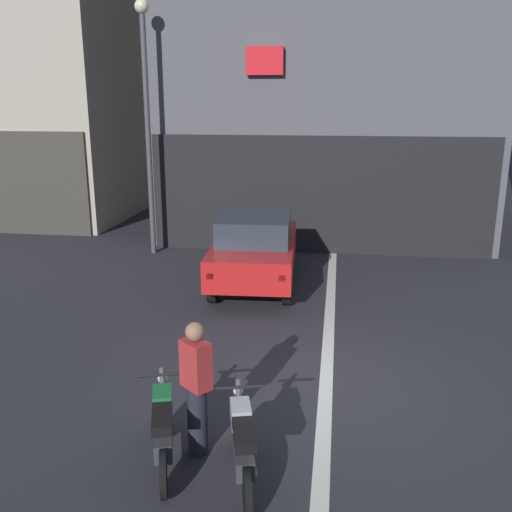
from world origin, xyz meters
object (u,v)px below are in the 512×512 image
object	(u,v)px
street_lamp	(147,104)
motorcycle_silver_row_left_mid	(242,443)
car_red_crossing_near	(255,247)
motorcycle_green_row_leftmost	(163,427)
person_by_motorcycles	(196,388)

from	to	relation	value
street_lamp	motorcycle_silver_row_left_mid	world-z (taller)	street_lamp
street_lamp	car_red_crossing_near	bearing A→B (deg)	-36.46
car_red_crossing_near	street_lamp	world-z (taller)	street_lamp
car_red_crossing_near	motorcycle_green_row_leftmost	size ratio (longest dim) A/B	2.59
street_lamp	motorcycle_green_row_leftmost	xyz separation A→B (m)	(3.12, -9.09, -3.55)
street_lamp	motorcycle_green_row_leftmost	bearing A→B (deg)	-71.03
car_red_crossing_near	street_lamp	size ratio (longest dim) A/B	0.64
motorcycle_green_row_leftmost	motorcycle_silver_row_left_mid	world-z (taller)	same
street_lamp	motorcycle_silver_row_left_mid	distance (m)	10.72
motorcycle_silver_row_left_mid	person_by_motorcycles	bearing A→B (deg)	145.45
street_lamp	motorcycle_green_row_leftmost	distance (m)	10.24
street_lamp	motorcycle_silver_row_left_mid	bearing A→B (deg)	-66.23
motorcycle_green_row_leftmost	person_by_motorcycles	size ratio (longest dim) A/B	0.97
person_by_motorcycles	car_red_crossing_near	bearing A→B (deg)	92.25
motorcycle_green_row_leftmost	car_red_crossing_near	bearing A→B (deg)	89.25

